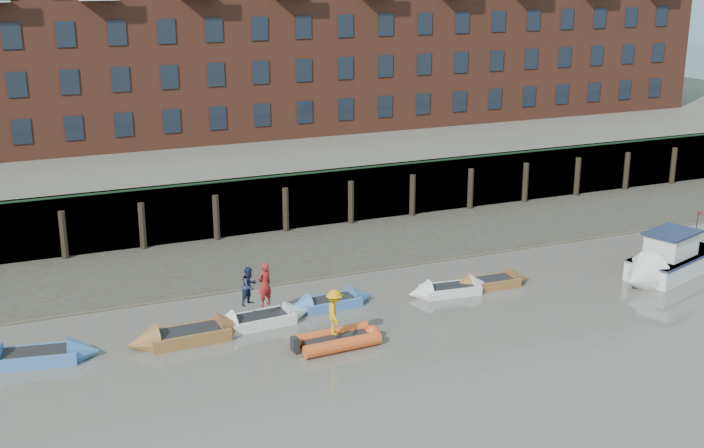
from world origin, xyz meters
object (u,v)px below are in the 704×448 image
rowboat_5 (450,290)px  person_rower_a (265,284)px  rowboat_1 (36,356)px  person_rib_crew (335,312)px  person_rower_b (249,286)px  rowboat_6 (491,282)px  rowboat_4 (330,302)px  rib_tender (340,339)px  rowboat_2 (189,335)px  rowboat_3 (259,320)px  motor_launch (662,264)px

rowboat_5 → person_rower_a: 9.10m
person_rower_a → rowboat_1: bearing=-22.6°
rowboat_5 → person_rib_crew: size_ratio=2.28×
rowboat_1 → person_rower_b: 8.78m
rowboat_6 → rowboat_4: bearing=177.7°
rib_tender → rowboat_2: bearing=150.4°
rowboat_5 → rib_tender: rowboat_5 is taller
rowboat_3 → rowboat_5: 9.21m
rowboat_4 → rib_tender: rowboat_4 is taller
motor_launch → person_rib_crew: 17.61m
person_rower_b → rowboat_2: bearing=162.0°
rowboat_1 → rowboat_6: 20.39m
rowboat_4 → rowboat_5: bearing=-10.3°
rowboat_6 → person_rib_crew: person_rib_crew is taller
rowboat_4 → motor_launch: size_ratio=0.58×
rowboat_3 → rowboat_4: (3.53, 0.70, -0.02)m
motor_launch → person_rower_b: bearing=-26.2°
person_rower_b → person_rib_crew: (2.39, -3.57, -0.22)m
rowboat_3 → person_rib_crew: bearing=-61.8°
rowboat_2 → person_rib_crew: person_rib_crew is taller
rowboat_2 → rowboat_5: bearing=0.4°
rib_tender → person_rib_crew: person_rib_crew is taller
rowboat_4 → motor_launch: bearing=-13.3°
rowboat_2 → person_rower_b: size_ratio=3.02×
rowboat_6 → person_rower_a: 11.29m
rowboat_6 → rib_tender: rowboat_6 is taller
rowboat_1 → rowboat_2: 5.85m
rib_tender → motor_launch: (17.30, 1.01, 0.46)m
person_rower_b → rowboat_3: bearing=-73.3°
rowboat_1 → rowboat_6: bearing=10.4°
rowboat_1 → person_rib_crew: person_rib_crew is taller
rowboat_3 → motor_launch: size_ratio=0.64×
rowboat_1 → person_rib_crew: bearing=-6.4°
person_rower_b → rowboat_1: bearing=150.3°
person_rower_a → person_rib_crew: 3.72m
rowboat_2 → rib_tender: size_ratio=1.40×
rowboat_2 → rib_tender: (5.47, -2.79, 0.01)m
rowboat_3 → motor_launch: bearing=-10.5°
rowboat_2 → motor_launch: (22.77, -1.78, 0.47)m
person_rower_b → person_rib_crew: 4.30m
rib_tender → motor_launch: size_ratio=0.50×
rowboat_2 → rowboat_6: size_ratio=1.22×
rowboat_5 → person_rib_crew: person_rib_crew is taller
rib_tender → person_rib_crew: size_ratio=1.93×
rowboat_1 → rowboat_5: bearing=10.2°
rowboat_2 → rowboat_5: 12.33m
rowboat_4 → rowboat_6: size_ratio=1.01×
rowboat_5 → person_rower_b: 9.63m
rowboat_1 → rowboat_3: (8.95, 0.06, -0.01)m
rowboat_2 → rowboat_5: size_ratio=1.19×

